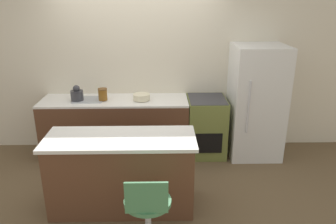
# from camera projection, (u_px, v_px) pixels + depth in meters

# --- Properties ---
(ground_plane) EXTENTS (14.00, 14.00, 0.00)m
(ground_plane) POSITION_uv_depth(u_px,v_px,m) (137.00, 163.00, 4.86)
(ground_plane) COLOR brown
(wall_back) EXTENTS (8.00, 0.06, 2.60)m
(wall_back) POSITION_uv_depth(u_px,v_px,m) (137.00, 67.00, 5.07)
(wall_back) COLOR beige
(wall_back) RESTS_ON ground_plane
(back_counter) EXTENTS (2.18, 0.65, 0.90)m
(back_counter) POSITION_uv_depth(u_px,v_px,m) (116.00, 127.00, 5.02)
(back_counter) COLOR brown
(back_counter) RESTS_ON ground_plane
(kitchen_island) EXTENTS (1.67, 0.65, 0.89)m
(kitchen_island) POSITION_uv_depth(u_px,v_px,m) (122.00, 172.00, 3.76)
(kitchen_island) COLOR brown
(kitchen_island) RESTS_ON ground_plane
(oven_range) EXTENTS (0.57, 0.66, 0.90)m
(oven_range) POSITION_uv_depth(u_px,v_px,m) (206.00, 126.00, 5.05)
(oven_range) COLOR olive
(oven_range) RESTS_ON ground_plane
(refrigerator) EXTENTS (0.76, 0.74, 1.69)m
(refrigerator) POSITION_uv_depth(u_px,v_px,m) (256.00, 102.00, 4.89)
(refrigerator) COLOR silver
(refrigerator) RESTS_ON ground_plane
(stool_chair) EXTENTS (0.45, 0.45, 0.86)m
(stool_chair) POSITION_uv_depth(u_px,v_px,m) (148.00, 214.00, 3.10)
(stool_chair) COLOR #B7B7BC
(stool_chair) RESTS_ON ground_plane
(kettle) EXTENTS (0.18, 0.18, 0.23)m
(kettle) POSITION_uv_depth(u_px,v_px,m) (77.00, 94.00, 4.79)
(kettle) COLOR #333338
(kettle) RESTS_ON back_counter
(mixing_bowl) EXTENTS (0.25, 0.25, 0.09)m
(mixing_bowl) POSITION_uv_depth(u_px,v_px,m) (142.00, 97.00, 4.82)
(mixing_bowl) COLOR beige
(mixing_bowl) RESTS_ON back_counter
(canister_jar) EXTENTS (0.14, 0.14, 0.18)m
(canister_jar) POSITION_uv_depth(u_px,v_px,m) (103.00, 94.00, 4.80)
(canister_jar) COLOR brown
(canister_jar) RESTS_ON back_counter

